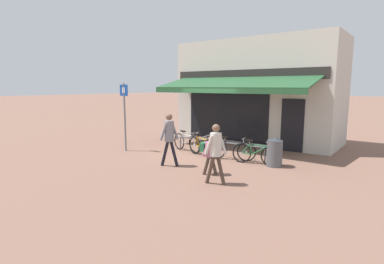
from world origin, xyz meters
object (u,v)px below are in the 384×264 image
pedestrian_child (209,151)px  pedestrian_second_adult (216,147)px  litter_bin (275,152)px  bicycle_black (231,150)px  bicycle_silver (187,142)px  parking_sign (125,110)px  bicycle_green (256,154)px  pedestrian_adult (169,134)px  bicycle_orange (201,146)px

pedestrian_child → pedestrian_second_adult: pedestrian_second_adult is taller
pedestrian_child → litter_bin: 2.37m
pedestrian_second_adult → litter_bin: size_ratio=1.71×
bicycle_black → pedestrian_child: 2.02m
bicycle_black → bicycle_silver: bearing=161.6°
bicycle_silver → parking_sign: (-2.08, -1.36, 1.28)m
bicycle_black → bicycle_green: bearing=-17.5°
bicycle_green → parking_sign: bearing=-175.5°
litter_bin → bicycle_silver: bearing=179.7°
pedestrian_adult → pedestrian_second_adult: bearing=-24.5°
bicycle_orange → litter_bin: 2.77m
bicycle_orange → litter_bin: (2.76, 0.22, 0.10)m
bicycle_black → bicycle_green: (0.95, -0.03, -0.00)m
pedestrian_second_adult → pedestrian_child: bearing=139.8°
parking_sign → pedestrian_adult: bearing=-13.1°
litter_bin → pedestrian_adult: bearing=-143.8°
bicycle_black → pedestrian_adult: 2.39m
bicycle_black → pedestrian_adult: bearing=-137.3°
bicycle_orange → bicycle_black: bearing=25.9°
bicycle_orange → pedestrian_adult: size_ratio=0.95×
bicycle_black → pedestrian_adult: (-1.21, -1.94, 0.71)m
bicycle_black → bicycle_green: size_ratio=1.03×
pedestrian_second_adult → bicycle_black: bearing=116.3°
pedestrian_child → parking_sign: size_ratio=0.43×
bicycle_orange → pedestrian_child: size_ratio=1.43×
parking_sign → bicycle_orange: bearing=20.6°
bicycle_green → litter_bin: (0.60, 0.12, 0.12)m
bicycle_black → pedestrian_child: bearing=-94.9°
bicycle_silver → pedestrian_child: bearing=-24.6°
pedestrian_adult → pedestrian_second_adult: 2.30m
bicycle_black → parking_sign: size_ratio=0.63×
bicycle_green → bicycle_black: bearing=169.1°
pedestrian_second_adult → bicycle_green: bearing=96.2°
pedestrian_second_adult → parking_sign: bearing=170.8°
bicycle_black → litter_bin: bearing=-12.4°
bicycle_silver → pedestrian_second_adult: (3.08, -2.70, 0.63)m
pedestrian_adult → parking_sign: size_ratio=0.64×
bicycle_silver → pedestrian_adult: (0.88, -2.05, 0.70)m
bicycle_black → pedestrian_second_adult: size_ratio=1.05×
pedestrian_child → parking_sign: 4.68m
bicycle_silver → bicycle_orange: (0.89, -0.24, 0.01)m
pedestrian_adult → litter_bin: (2.76, 2.03, -0.59)m
litter_bin → pedestrian_second_adult: bearing=-101.8°
parking_sign → pedestrian_second_adult: bearing=-14.6°
bicycle_green → pedestrian_second_adult: size_ratio=1.01×
pedestrian_adult → parking_sign: 3.09m
bicycle_green → pedestrian_adult: 2.97m
litter_bin → bicycle_green: bearing=-169.0°
bicycle_orange → pedestrian_child: (1.57, -1.82, 0.33)m
bicycle_black → pedestrian_child: (0.36, -1.96, 0.34)m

